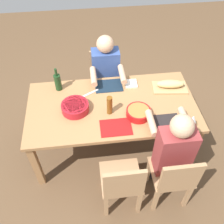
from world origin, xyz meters
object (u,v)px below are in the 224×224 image
Objects in this scene: bread_loaf at (170,84)px; wine_glass at (193,119)px; chair_near_right at (174,177)px; diner_far_center at (106,73)px; cutting_board at (170,88)px; chair_near_center at (122,183)px; diner_near_right at (172,149)px; wine_bottle at (58,82)px; napkin_stack at (131,84)px; serving_bowl_salad at (75,107)px; serving_bowl_fruit at (138,112)px; dining_table at (112,110)px; beer_bottle at (110,105)px; chair_far_center at (105,77)px.

bread_loaf is 0.60m from wine_glass.
diner_far_center reaches higher than chair_near_right.
bread_loaf is (0.00, 0.00, 0.06)m from cutting_board.
chair_near_right is 1.00× the size of chair_near_center.
wine_bottle is at bearing 138.73° from diner_near_right.
wine_bottle reaches higher than napkin_stack.
napkin_stack is (0.67, 0.34, -0.04)m from serving_bowl_salad.
wine_bottle is 0.85m from napkin_stack.
wine_glass reaches higher than serving_bowl_fruit.
cutting_board is (0.71, 0.19, 0.09)m from dining_table.
cutting_board is at bearing 76.58° from diner_near_right.
dining_table is 1.55× the size of diner_far_center.
beer_bottle is (-0.74, -0.30, 0.04)m from bread_loaf.
bread_loaf is (0.71, -0.42, 0.11)m from diner_far_center.
dining_table is 0.97m from chair_near_right.
dining_table is at bearing 90.00° from chair_near_center.
serving_bowl_salad reaches higher than dining_table.
chair_near_center is 0.79m from beer_bottle.
diner_far_center is (-0.51, 1.24, 0.00)m from diner_near_right.
cutting_board is 1.25× the size of bread_loaf.
chair_near_right is 3.86× the size of beer_bottle.
dining_table is at bearing -90.00° from diner_far_center.
bread_loaf is at bearing -6.48° from wine_bottle.
chair_near_center reaches higher than dining_table.
chair_near_center is at bearing -112.46° from serving_bowl_fruit.
wine_bottle is (-0.58, 0.34, 0.19)m from dining_table.
wine_bottle reaches higher than serving_bowl_salad.
dining_table is 6.34× the size of serving_bowl_salad.
diner_far_center is 4.09× the size of serving_bowl_salad.
beer_bottle is (-0.04, -0.11, 0.19)m from dining_table.
wine_bottle is at bearing 116.30° from serving_bowl_salad.
diner_near_right is 4.09× the size of serving_bowl_salad.
dining_table is at bearing 70.12° from beer_bottle.
cutting_board is 0.81m from beer_bottle.
serving_bowl_salad is 1.77× the size of wine_glass.
dining_table is at bearing -164.61° from bread_loaf.
wine_glass reaches higher than bread_loaf.
wine_bottle is (-1.29, 0.15, 0.04)m from bread_loaf.
cutting_board is at bearing 54.71° from chair_near_center.
beer_bottle is at bearing -158.02° from bread_loaf.
napkin_stack is at bearing 104.65° from diner_near_right.
beer_bottle is at bearing -109.88° from dining_table.
wine_bottle is (-0.58, -0.46, 0.37)m from chair_far_center.
wine_bottle reaches higher than chair_far_center.
serving_bowl_fruit is 0.89× the size of wine_bottle.
wine_glass is (0.75, -1.03, 0.16)m from diner_far_center.
diner_near_right reaches higher than wine_glass.
chair_near_center is 1.18m from napkin_stack.
chair_near_center is 3.31× the size of serving_bowl_fruit.
diner_far_center is at bearing 131.43° from napkin_stack.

